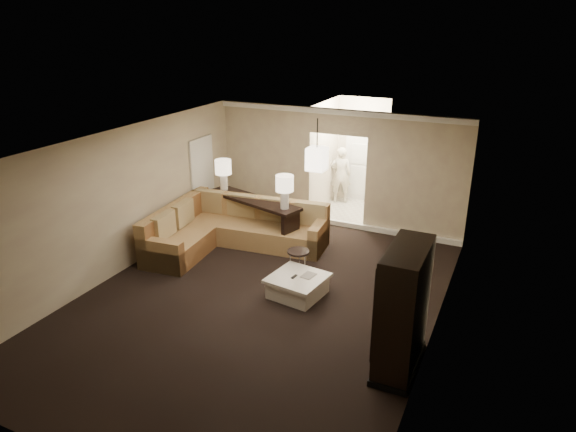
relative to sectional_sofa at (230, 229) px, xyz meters
The scene contains 19 objects.
ground 2.49m from the sectional_sofa, 47.50° to the right, with size 8.00×8.00×0.00m, color black.
wall_back 2.93m from the sectional_sofa, 52.88° to the left, with size 6.00×0.04×2.80m, color beige.
wall_front 6.12m from the sectional_sofa, 74.07° to the right, with size 6.00×0.04×2.80m, color beige.
wall_left 2.47m from the sectional_sofa, 126.56° to the right, with size 0.04×8.00×2.80m, color beige.
wall_right 5.10m from the sectional_sofa, 21.23° to the right, with size 0.04×8.00×2.80m, color beige.
ceiling 3.44m from the sectional_sofa, 47.50° to the right, with size 6.00×8.00×0.02m, color silver.
crown_molding 3.58m from the sectional_sofa, 52.24° to the left, with size 6.00×0.10×0.12m, color white.
baseboard 2.73m from the sectional_sofa, 52.24° to the left, with size 6.00×0.10×0.12m, color white.
side_door 1.77m from the sectional_sofa, 142.94° to the left, with size 0.05×0.90×2.10m, color white.
foyer 4.01m from the sectional_sofa, 64.85° to the left, with size 1.44×2.02×2.80m.
sectional_sofa is the anchor object (origin of this frame).
coffee_table 2.60m from the sectional_sofa, 31.05° to the right, with size 1.06×1.06×0.39m.
console_table 0.69m from the sectional_sofa, 67.32° to the left, with size 2.51×1.22×0.95m.
armoire 5.07m from the sectional_sofa, 30.43° to the right, with size 0.55×1.30×1.86m.
drink_table 2.03m from the sectional_sofa, 18.57° to the right, with size 0.43×0.43×0.54m.
table_lamp_left 1.51m from the sectional_sofa, 126.34° to the left, with size 0.38×0.38×0.72m.
table_lamp_right 1.60m from the sectional_sofa, 16.76° to the left, with size 0.38×0.38×0.72m.
pendant_light 2.44m from the sectional_sofa, 28.24° to the left, with size 0.38×0.38×1.09m.
person 4.00m from the sectional_sofa, 72.32° to the left, with size 0.61×0.41×1.69m, color beige.
Camera 1 is at (3.85, -7.01, 4.71)m, focal length 32.00 mm.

